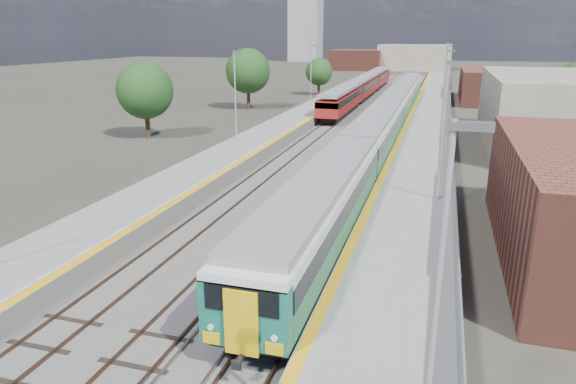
% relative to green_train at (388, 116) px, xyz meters
% --- Properties ---
extents(ground, '(320.00, 320.00, 0.00)m').
position_rel_green_train_xyz_m(ground, '(-1.50, 5.63, -2.16)').
color(ground, '#47443A').
rests_on(ground, ground).
extents(ballast_bed, '(10.50, 155.00, 0.06)m').
position_rel_green_train_xyz_m(ballast_bed, '(-3.75, 8.13, -2.13)').
color(ballast_bed, '#565451').
rests_on(ballast_bed, ground).
extents(tracks, '(8.96, 160.00, 0.17)m').
position_rel_green_train_xyz_m(tracks, '(-3.15, 9.80, -2.05)').
color(tracks, '#4C3323').
rests_on(tracks, ground).
extents(platform_right, '(4.70, 155.00, 8.52)m').
position_rel_green_train_xyz_m(platform_right, '(3.78, 8.12, -1.63)').
color(platform_right, slate).
rests_on(platform_right, ground).
extents(platform_left, '(4.30, 155.00, 8.52)m').
position_rel_green_train_xyz_m(platform_left, '(-10.55, 8.12, -1.64)').
color(platform_left, slate).
rests_on(platform_left, ground).
extents(buildings, '(72.00, 185.50, 40.00)m').
position_rel_green_train_xyz_m(buildings, '(-19.62, 94.22, 8.54)').
color(buildings, brown).
rests_on(buildings, ground).
extents(green_train, '(2.79, 77.62, 3.07)m').
position_rel_green_train_xyz_m(green_train, '(0.00, 0.00, 0.00)').
color(green_train, black).
rests_on(green_train, ground).
extents(red_train, '(2.66, 53.93, 3.35)m').
position_rel_green_train_xyz_m(red_train, '(-7.00, 30.90, -0.18)').
color(red_train, black).
rests_on(red_train, ground).
extents(tree_a, '(5.40, 5.40, 7.32)m').
position_rel_green_train_xyz_m(tree_a, '(-22.48, -6.82, 2.45)').
color(tree_a, '#382619').
rests_on(tree_a, ground).
extents(tree_b, '(5.96, 5.96, 8.07)m').
position_rel_green_train_xyz_m(tree_b, '(-20.30, 15.21, 2.92)').
color(tree_b, '#382619').
rests_on(tree_b, ground).
extents(tree_c, '(4.50, 4.50, 6.09)m').
position_rel_green_train_xyz_m(tree_c, '(-15.02, 34.42, 1.67)').
color(tree_c, '#382619').
rests_on(tree_c, ground).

